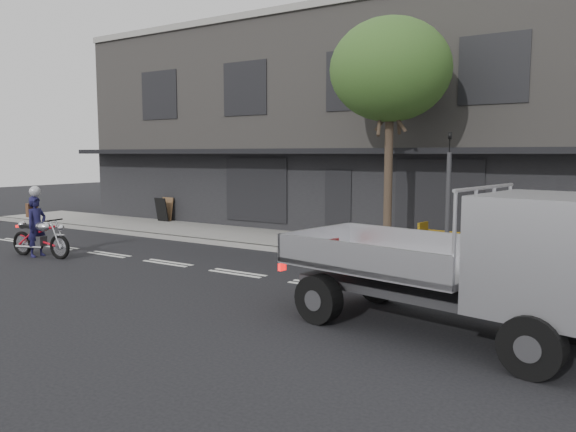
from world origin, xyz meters
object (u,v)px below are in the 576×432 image
(street_tree, at_px, (390,71))
(flatbed_ute, at_px, (519,257))
(motorcycle, at_px, (40,237))
(rider, at_px, (37,226))
(traffic_light_pole, at_px, (448,205))
(construction_barrier, at_px, (446,239))
(sandwich_board, at_px, (161,210))

(street_tree, height_order, flatbed_ute, street_tree)
(motorcycle, bearing_deg, rider, 171.81)
(street_tree, relative_size, traffic_light_pole, 1.93)
(motorcycle, height_order, construction_barrier, motorcycle)
(traffic_light_pole, relative_size, rider, 2.00)
(rider, relative_size, flatbed_ute, 0.31)
(flatbed_ute, distance_m, sandwich_board, 17.36)
(flatbed_ute, bearing_deg, traffic_light_pole, 126.14)
(motorcycle, xyz_separation_m, rider, (-0.15, -0.00, 0.29))
(rider, bearing_deg, street_tree, -65.18)
(street_tree, height_order, traffic_light_pole, street_tree)
(traffic_light_pole, bearing_deg, flatbed_ute, -63.04)
(motorcycle, distance_m, rider, 0.33)
(motorcycle, height_order, flatbed_ute, flatbed_ute)
(street_tree, relative_size, rider, 3.86)
(motorcycle, height_order, sandwich_board, sandwich_board)
(traffic_light_pole, bearing_deg, rider, -156.00)
(street_tree, relative_size, flatbed_ute, 1.19)
(street_tree, bearing_deg, rider, -146.96)
(street_tree, relative_size, construction_barrier, 4.19)
(traffic_light_pole, bearing_deg, sandwich_board, 169.10)
(street_tree, distance_m, flatbed_ute, 8.71)
(construction_barrier, height_order, sandwich_board, sandwich_board)
(construction_barrier, bearing_deg, street_tree, -171.37)
(rider, distance_m, construction_barrier, 11.66)
(flatbed_ute, height_order, sandwich_board, flatbed_ute)
(rider, bearing_deg, sandwich_board, 9.37)
(motorcycle, distance_m, sandwich_board, 7.52)
(motorcycle, xyz_separation_m, construction_barrier, (9.98, 5.77, 0.02))
(motorcycle, bearing_deg, sandwich_board, 100.47)
(traffic_light_pole, xyz_separation_m, flatbed_ute, (2.73, -5.37, -0.23))
(construction_barrier, bearing_deg, rider, -150.34)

